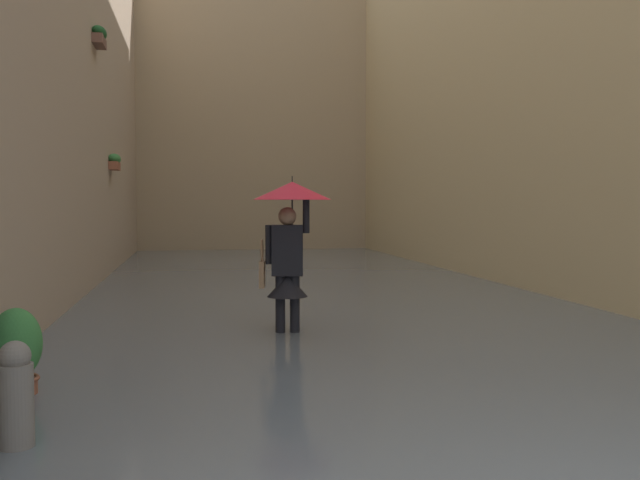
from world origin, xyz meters
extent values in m
plane|color=slate|center=(0.00, -10.80, 0.00)|extent=(60.00, 60.00, 0.00)
cube|color=slate|center=(0.00, -10.80, 0.06)|extent=(8.66, 27.61, 0.13)
cube|color=tan|center=(4.83, -10.80, 5.23)|extent=(1.80, 25.61, 10.46)
cube|color=#9E563D|center=(3.83, -14.12, 2.57)|extent=(0.20, 0.70, 0.18)
ellipsoid|color=#387F3D|center=(3.83, -14.12, 2.73)|extent=(0.28, 0.76, 0.24)
cube|color=brown|center=(3.83, -11.76, 4.84)|extent=(0.20, 0.70, 0.18)
ellipsoid|color=#23602D|center=(3.83, -11.76, 5.00)|extent=(0.28, 0.76, 0.24)
cube|color=tan|center=(0.00, -22.51, 4.57)|extent=(11.46, 1.80, 9.14)
cube|color=#4C4233|center=(1.03, -6.06, 0.05)|extent=(0.15, 0.26, 0.10)
cylinder|color=black|center=(1.03, -6.06, 0.47)|extent=(0.14, 0.14, 0.73)
cube|color=#4C4233|center=(0.86, -6.03, 0.05)|extent=(0.15, 0.26, 0.10)
cylinder|color=black|center=(0.86, -6.03, 0.47)|extent=(0.14, 0.14, 0.73)
cube|color=black|center=(0.94, -6.05, 1.14)|extent=(0.41, 0.28, 0.62)
cone|color=black|center=(0.94, -6.05, 0.71)|extent=(0.58, 0.58, 0.28)
sphere|color=#8C664C|center=(0.94, -6.05, 1.56)|extent=(0.22, 0.22, 0.22)
cylinder|color=black|center=(0.72, -6.01, 1.57)|extent=(0.10, 0.10, 0.44)
cylinder|color=black|center=(1.17, -6.09, 1.21)|extent=(0.10, 0.10, 0.48)
cylinder|color=black|center=(0.89, -6.04, 1.66)|extent=(0.02, 0.02, 0.42)
cone|color=red|center=(0.89, -6.04, 1.87)|extent=(0.96, 0.96, 0.22)
cylinder|color=black|center=(0.89, -6.04, 2.01)|extent=(0.01, 0.01, 0.08)
cube|color=#8C6B4C|center=(1.25, -6.08, 0.85)|extent=(0.11, 0.29, 0.32)
torus|color=#8C6B4C|center=(1.25, -6.08, 1.13)|extent=(0.07, 0.30, 0.30)
cylinder|color=#9E563D|center=(3.54, -3.66, 0.13)|extent=(0.33, 0.33, 0.25)
torus|color=brown|center=(3.54, -3.66, 0.25)|extent=(0.36, 0.36, 0.04)
ellipsoid|color=#387F3D|center=(3.54, -3.66, 0.55)|extent=(0.42, 0.42, 0.60)
cylinder|color=slate|center=(3.23, -2.32, 0.34)|extent=(0.23, 0.23, 0.67)
sphere|color=slate|center=(3.23, -2.32, 0.73)|extent=(0.20, 0.20, 0.20)
camera|label=1|loc=(2.08, 2.45, 1.72)|focal=39.29mm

